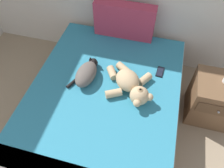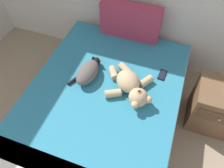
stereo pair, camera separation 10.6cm
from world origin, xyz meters
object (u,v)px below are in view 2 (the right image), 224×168
object	(u,v)px
bed	(103,107)
cell_phone	(162,75)
cat	(88,71)
teddy_bear	(131,86)
nightstand	(216,107)
patterned_cushion	(130,21)

from	to	relation	value
bed	cell_phone	distance (m)	0.72
cat	teddy_bear	size ratio (longest dim) A/B	0.76
bed	cat	distance (m)	0.42
cell_phone	nightstand	size ratio (longest dim) A/B	0.28
teddy_bear	cell_phone	distance (m)	0.41
cell_phone	nightstand	xyz separation A→B (m)	(0.62, -0.05, -0.22)
patterned_cushion	nightstand	distance (m)	1.33
cat	cell_phone	size ratio (longest dim) A/B	2.71
patterned_cushion	teddy_bear	size ratio (longest dim) A/B	1.30
teddy_bear	cell_phone	xyz separation A→B (m)	(0.26, 0.31, -0.08)
teddy_bear	nightstand	distance (m)	0.97
bed	nightstand	world-z (taller)	nightstand
patterned_cushion	cell_phone	bearing A→B (deg)	-44.20
cat	teddy_bear	xyz separation A→B (m)	(0.47, -0.05, 0.01)
bed	teddy_bear	distance (m)	0.44
cat	patterned_cushion	bearing A→B (deg)	74.63
teddy_bear	cat	bearing A→B (deg)	174.38
patterned_cushion	teddy_bear	world-z (taller)	patterned_cushion
cat	nightstand	distance (m)	1.40
cat	cell_phone	distance (m)	0.77
bed	cell_phone	world-z (taller)	cell_phone
patterned_cushion	cell_phone	distance (m)	0.74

